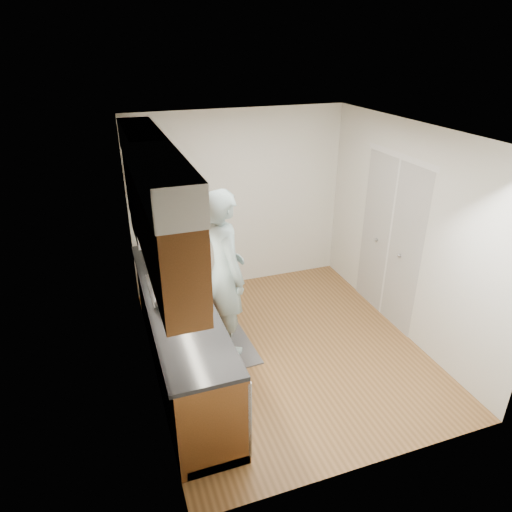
% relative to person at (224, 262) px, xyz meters
% --- Properties ---
extents(floor, '(3.50, 3.50, 0.00)m').
position_rel_person_xyz_m(floor, '(0.64, -0.27, -1.10)').
color(floor, olive).
rests_on(floor, ground).
extents(ceiling, '(3.50, 3.50, 0.00)m').
position_rel_person_xyz_m(ceiling, '(0.64, -0.27, 1.40)').
color(ceiling, white).
rests_on(ceiling, wall_left).
extents(wall_left, '(0.02, 3.50, 2.50)m').
position_rel_person_xyz_m(wall_left, '(-0.86, -0.27, 0.15)').
color(wall_left, silver).
rests_on(wall_left, floor).
extents(wall_right, '(0.02, 3.50, 2.50)m').
position_rel_person_xyz_m(wall_right, '(2.14, -0.27, 0.15)').
color(wall_right, silver).
rests_on(wall_right, floor).
extents(wall_back, '(3.00, 0.02, 2.50)m').
position_rel_person_xyz_m(wall_back, '(0.64, 1.48, 0.15)').
color(wall_back, silver).
rests_on(wall_back, floor).
extents(counter, '(0.64, 2.80, 1.30)m').
position_rel_person_xyz_m(counter, '(-0.56, -0.27, -0.61)').
color(counter, brown).
rests_on(counter, floor).
extents(upper_cabinets, '(0.47, 2.80, 1.21)m').
position_rel_person_xyz_m(upper_cabinets, '(-0.70, -0.22, 0.85)').
color(upper_cabinets, brown).
rests_on(upper_cabinets, wall_left).
extents(closet_door, '(0.02, 1.22, 2.05)m').
position_rel_person_xyz_m(closet_door, '(2.12, 0.03, -0.08)').
color(closet_door, silver).
rests_on(closet_door, wall_right).
extents(floor_mat, '(0.60, 0.97, 0.02)m').
position_rel_person_xyz_m(floor_mat, '(0.00, 0.00, -1.09)').
color(floor_mat, '#605F62').
rests_on(floor_mat, floor).
extents(person, '(0.61, 0.83, 2.17)m').
position_rel_person_xyz_m(person, '(0.00, 0.00, 0.00)').
color(person, '#89A5A7').
rests_on(person, floor_mat).
extents(soap_bottle_a, '(0.13, 0.13, 0.25)m').
position_rel_person_xyz_m(soap_bottle_a, '(-0.69, 0.32, -0.04)').
color(soap_bottle_a, silver).
rests_on(soap_bottle_a, counter).
extents(soap_bottle_b, '(0.12, 0.12, 0.19)m').
position_rel_person_xyz_m(soap_bottle_b, '(-0.44, 0.57, -0.07)').
color(soap_bottle_b, silver).
rests_on(soap_bottle_b, counter).
extents(soap_bottle_c, '(0.18, 0.18, 0.16)m').
position_rel_person_xyz_m(soap_bottle_c, '(-0.58, 0.57, -0.08)').
color(soap_bottle_c, silver).
rests_on(soap_bottle_c, counter).
extents(soda_can, '(0.07, 0.07, 0.11)m').
position_rel_person_xyz_m(soda_can, '(-0.32, 0.34, -0.11)').
color(soda_can, '#A2211B').
rests_on(soda_can, counter).
extents(steel_can, '(0.09, 0.09, 0.13)m').
position_rel_person_xyz_m(steel_can, '(-0.33, 0.40, -0.10)').
color(steel_can, '#A5A5AA').
rests_on(steel_can, counter).
extents(dish_rack, '(0.42, 0.37, 0.06)m').
position_rel_person_xyz_m(dish_rack, '(-0.61, -0.52, -0.13)').
color(dish_rack, black).
rests_on(dish_rack, counter).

